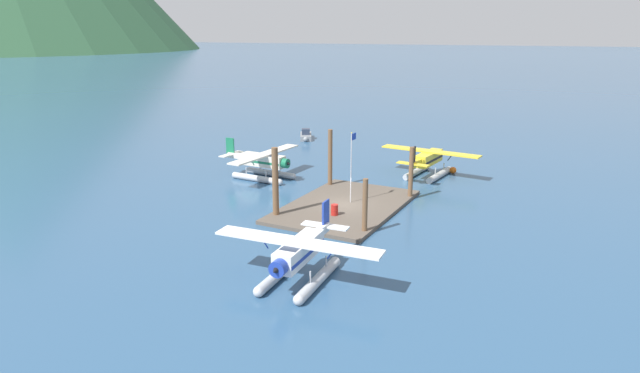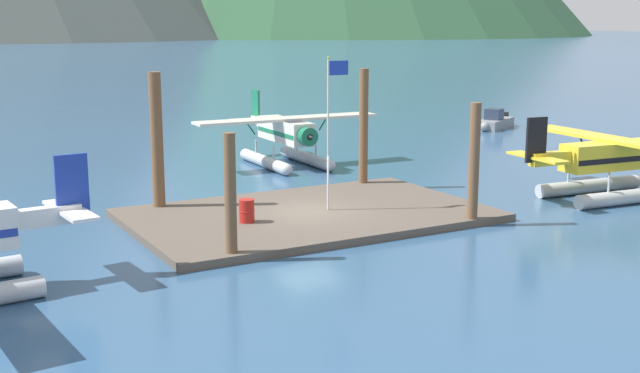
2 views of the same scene
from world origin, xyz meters
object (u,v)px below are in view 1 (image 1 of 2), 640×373
Objects in this scene: boat_grey_open_east at (306,136)px; flagpole at (352,159)px; seaplane_white_port_aft at (299,257)px; seaplane_yellow_stbd_aft at (429,161)px; mooring_buoy at (453,170)px; seaplane_cream_bow_right at (263,164)px; fuel_drum at (335,210)px.

flagpole is at bearing -143.58° from boat_grey_open_east.
flagpole is at bearing 12.64° from seaplane_white_port_aft.
boat_grey_open_east is at bearing 60.67° from seaplane_yellow_stbd_aft.
mooring_buoy is 29.87m from seaplane_white_port_aft.
seaplane_cream_bow_right is at bearing -162.48° from boat_grey_open_east.
seaplane_yellow_stbd_aft is (16.38, -2.80, 0.84)m from fuel_drum.
fuel_drum is 0.08× the size of seaplane_yellow_stbd_aft.
flagpole is 0.58× the size of seaplane_white_port_aft.
fuel_drum is 1.22× the size of mooring_buoy.
seaplane_white_port_aft reaches higher than boat_grey_open_east.
seaplane_white_port_aft is at bearing -167.36° from flagpole.
seaplane_yellow_stbd_aft is 2.37× the size of boat_grey_open_east.
seaplane_yellow_stbd_aft is (27.50, 0.28, 0.00)m from seaplane_white_port_aft.
seaplane_white_port_aft and seaplane_yellow_stbd_aft have the same top height.
flagpole is 6.95× the size of fuel_drum.
seaplane_white_port_aft is 27.50m from seaplane_yellow_stbd_aft.
fuel_drum is (-3.81, -0.27, -3.36)m from flagpole.
flagpole reaches higher than mooring_buoy.
boat_grey_open_east is at bearing 17.52° from seaplane_cream_bow_right.
boat_grey_open_east is at bearing 67.56° from mooring_buoy.
seaplane_cream_bow_right is 1.00× the size of seaplane_white_port_aft.
seaplane_cream_bow_right and seaplane_white_port_aft have the same top height.
seaplane_yellow_stbd_aft reaches higher than boat_grey_open_east.
seaplane_cream_bow_right is 21.62m from boat_grey_open_east.
seaplane_cream_bow_right is (7.63, 11.78, 0.84)m from fuel_drum.
seaplane_cream_bow_right reaches higher than mooring_buoy.
seaplane_cream_bow_right reaches higher than boat_grey_open_east.
seaplane_yellow_stbd_aft is (12.56, -3.07, -2.52)m from flagpole.
fuel_drum is at bearing 170.30° from seaplane_yellow_stbd_aft.
flagpole reaches higher than seaplane_white_port_aft.
fuel_drum is 0.08× the size of seaplane_white_port_aft.
seaplane_cream_bow_right and seaplane_yellow_stbd_aft have the same top height.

